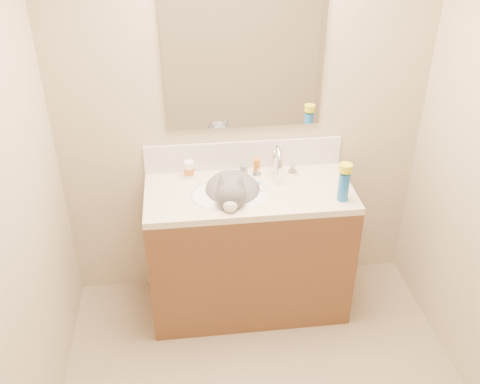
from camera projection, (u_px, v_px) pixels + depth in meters
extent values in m
cube|color=#BEAC8D|center=(244.00, 108.00, 3.10)|extent=(2.20, 0.04, 2.50)
cube|color=brown|center=(249.00, 252.00, 3.31)|extent=(1.20, 0.55, 0.82)
cube|color=beige|center=(249.00, 193.00, 3.08)|extent=(1.20, 0.55, 0.04)
ellipsoid|color=white|center=(229.00, 204.00, 3.07)|extent=(0.45, 0.36, 0.14)
cylinder|color=silver|center=(275.00, 165.00, 3.21)|extent=(0.04, 0.04, 0.11)
torus|color=silver|center=(277.00, 161.00, 3.13)|extent=(0.03, 0.20, 0.20)
cylinder|color=silver|center=(280.00, 173.00, 3.08)|extent=(0.03, 0.03, 0.06)
cone|color=silver|center=(257.00, 170.00, 3.22)|extent=(0.06, 0.06, 0.06)
cone|color=silver|center=(293.00, 167.00, 3.24)|extent=(0.06, 0.06, 0.06)
ellipsoid|color=#555255|center=(232.00, 194.00, 3.10)|extent=(0.38, 0.42, 0.24)
ellipsoid|color=#555255|center=(231.00, 196.00, 2.91)|extent=(0.20, 0.18, 0.17)
ellipsoid|color=#555255|center=(232.00, 194.00, 2.99)|extent=(0.14, 0.14, 0.15)
cone|color=#555255|center=(222.00, 181.00, 2.88)|extent=(0.09, 0.10, 0.11)
cone|color=#555255|center=(240.00, 181.00, 2.88)|extent=(0.09, 0.09, 0.11)
ellipsoid|color=silver|center=(230.00, 206.00, 2.86)|extent=(0.09, 0.07, 0.07)
ellipsoid|color=silver|center=(231.00, 205.00, 2.99)|extent=(0.13, 0.10, 0.14)
sphere|color=#E9A496|center=(230.00, 209.00, 2.83)|extent=(0.02, 0.02, 0.02)
cylinder|color=#555255|center=(259.00, 206.00, 3.12)|extent=(0.07, 0.26, 0.05)
cube|color=silver|center=(244.00, 155.00, 3.25)|extent=(1.20, 0.02, 0.18)
cube|color=white|center=(244.00, 60.00, 2.94)|extent=(0.90, 0.02, 0.80)
cylinder|color=white|center=(189.00, 170.00, 3.16)|extent=(0.08, 0.08, 0.11)
cylinder|color=orange|center=(189.00, 171.00, 3.17)|extent=(0.08, 0.08, 0.04)
cylinder|color=#B7B7BC|center=(244.00, 169.00, 3.22)|extent=(0.06, 0.06, 0.06)
cylinder|color=#C66D17|center=(257.00, 166.00, 3.21)|extent=(0.04, 0.04, 0.10)
cube|color=white|center=(260.00, 184.00, 3.12)|extent=(0.02, 0.16, 0.01)
cube|color=#638DD4|center=(260.00, 184.00, 3.11)|extent=(0.02, 0.03, 0.02)
cylinder|color=blue|center=(344.00, 187.00, 2.94)|extent=(0.07, 0.07, 0.17)
cylinder|color=yellow|center=(346.00, 168.00, 2.88)|extent=(0.08, 0.08, 0.04)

